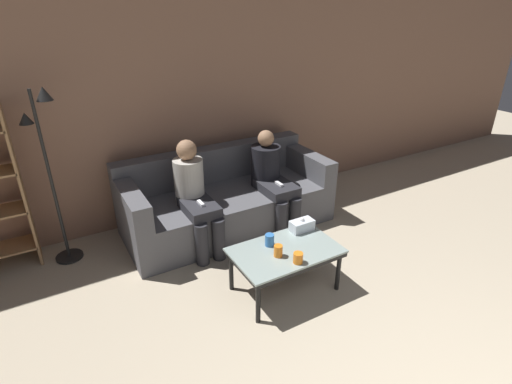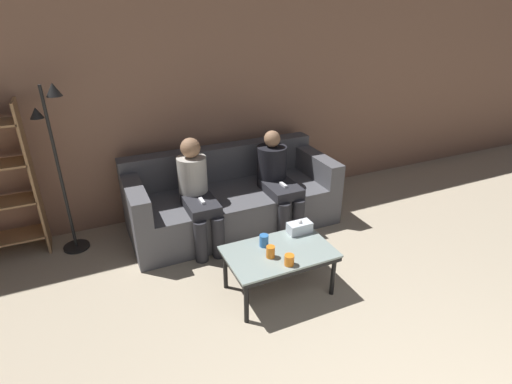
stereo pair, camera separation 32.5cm
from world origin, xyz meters
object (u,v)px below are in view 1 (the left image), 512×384
(coffee_table, at_px, (285,254))
(cup_near_left, at_px, (270,240))
(seated_person_mid_left, at_px, (271,177))
(cup_far_center, at_px, (298,258))
(tissue_box, at_px, (302,225))
(cup_near_right, at_px, (278,251))
(seated_person_left_end, at_px, (194,194))
(standing_lamp, at_px, (49,161))
(couch, at_px, (226,200))

(coffee_table, height_order, cup_near_left, cup_near_left)
(seated_person_mid_left, bearing_deg, cup_far_center, -112.96)
(tissue_box, bearing_deg, coffee_table, -147.97)
(cup_near_right, distance_m, seated_person_left_end, 1.17)
(cup_far_center, xyz_separation_m, tissue_box, (0.33, 0.40, 0.01))
(cup_near_right, bearing_deg, standing_lamp, 133.81)
(cup_far_center, bearing_deg, cup_near_right, 119.27)
(seated_person_mid_left, bearing_deg, tissue_box, -103.81)
(tissue_box, bearing_deg, cup_far_center, -129.23)
(cup_far_center, bearing_deg, tissue_box, 50.77)
(cup_near_left, xyz_separation_m, standing_lamp, (-1.51, 1.38, 0.57))
(cup_near_left, distance_m, cup_far_center, 0.34)
(coffee_table, bearing_deg, tissue_box, 32.03)
(cup_near_left, bearing_deg, standing_lamp, 137.66)
(coffee_table, bearing_deg, couch, 86.96)
(couch, distance_m, cup_near_left, 1.21)
(cup_far_center, bearing_deg, seated_person_left_end, 106.07)
(coffee_table, height_order, seated_person_mid_left, seated_person_mid_left)
(cup_near_left, relative_size, seated_person_mid_left, 0.10)
(couch, height_order, seated_person_left_end, seated_person_left_end)
(couch, xyz_separation_m, seated_person_left_end, (-0.46, -0.24, 0.29))
(cup_far_center, bearing_deg, standing_lamp, 132.68)
(cup_near_right, bearing_deg, cup_near_left, 82.49)
(cup_near_left, bearing_deg, tissue_box, 9.86)
(couch, relative_size, seated_person_left_end, 2.04)
(coffee_table, relative_size, standing_lamp, 0.54)
(couch, bearing_deg, standing_lamp, 173.48)
(couch, xyz_separation_m, cup_near_right, (-0.18, -1.36, 0.17))
(cup_far_center, bearing_deg, coffee_table, 84.92)
(cup_near_right, distance_m, tissue_box, 0.48)
(cup_near_left, distance_m, seated_person_mid_left, 1.14)
(couch, bearing_deg, tissue_box, -77.88)
(seated_person_mid_left, bearing_deg, seated_person_left_end, -179.69)
(coffee_table, distance_m, seated_person_left_end, 1.17)
(cup_near_right, relative_size, seated_person_mid_left, 0.09)
(couch, bearing_deg, seated_person_left_end, -152.72)
(cup_near_left, bearing_deg, cup_far_center, -78.76)
(cup_near_left, height_order, tissue_box, tissue_box)
(cup_near_right, xyz_separation_m, tissue_box, (0.42, 0.24, 0.00))
(standing_lamp, relative_size, seated_person_mid_left, 1.57)
(seated_person_mid_left, bearing_deg, standing_lamp, 168.77)
(couch, distance_m, tissue_box, 1.16)
(tissue_box, height_order, seated_person_left_end, seated_person_left_end)
(seated_person_left_end, relative_size, seated_person_mid_left, 1.04)
(cup_near_left, xyz_separation_m, cup_near_right, (-0.02, -0.17, -0.00))
(coffee_table, distance_m, tissue_box, 0.38)
(tissue_box, xyz_separation_m, seated_person_left_end, (-0.70, 0.88, 0.12))
(seated_person_left_end, height_order, seated_person_mid_left, seated_person_left_end)
(standing_lamp, relative_size, seated_person_left_end, 1.51)
(standing_lamp, bearing_deg, coffee_table, -43.27)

